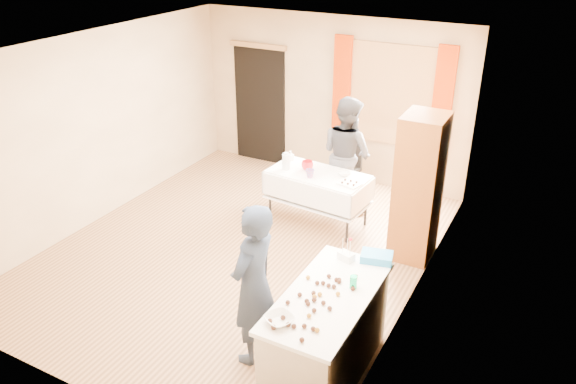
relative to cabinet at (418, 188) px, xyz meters
The scene contains 29 objects.
floor 2.39m from the cabinet, 154.82° to the right, with size 4.50×5.50×0.02m, color #9E7047.
ceiling 2.77m from the cabinet, 154.82° to the right, with size 4.50×5.50×0.02m, color white.
wall_back 2.72m from the cabinet, 137.48° to the left, with size 4.50×0.02×2.60m, color tan.
wall_front 4.21m from the cabinet, 118.30° to the right, with size 4.50×0.02×2.60m, color tan.
wall_left 4.37m from the cabinet, 167.59° to the right, with size 0.02×5.50×2.60m, color tan.
wall_right 1.04m from the cabinet, 73.90° to the right, with size 0.02×5.50×2.60m, color tan.
window_frame 2.12m from the cabinet, 119.02° to the left, with size 1.32×0.06×1.52m, color olive.
window_pane 2.11m from the cabinet, 119.23° to the left, with size 1.20×0.02×1.40m, color white.
curtain_left 2.54m from the cabinet, 135.58° to the left, with size 0.28×0.06×1.65m, color #A22800.
curtain_right 1.84m from the cabinet, 96.90° to the left, with size 0.28×0.06×1.65m, color #A22800.
doorway 3.75m from the cabinet, 151.39° to the left, with size 0.95×0.04×2.00m, color black.
door_lintel 3.89m from the cabinet, 151.79° to the left, with size 1.05×0.06×0.08m, color olive.
cabinet is the anchor object (origin of this frame).
counter 2.50m from the cabinet, 92.34° to the right, with size 0.71×1.50×0.91m.
party_table 1.52m from the cabinet, behind, with size 1.45×0.84×0.75m.
chair 2.02m from the cabinet, 139.44° to the left, with size 0.47×0.47×0.92m.
girl 2.66m from the cabinet, 107.88° to the right, with size 0.42×0.62×1.65m, color #1A2438.
woman 1.52m from the cabinet, 147.26° to the left, with size 1.01×0.92×1.68m, color black.
soda_can 2.25m from the cabinet, 88.60° to the right, with size 0.07×0.07×0.12m, color #0B9D56.
mixing_bowl 2.99m from the cabinet, 95.73° to the right, with size 0.31×0.31×0.06m, color white.
foam_block 1.87m from the cabinet, 95.43° to the right, with size 0.15×0.10×0.08m, color white.
blue_basket 1.73m from the cabinet, 87.08° to the right, with size 0.30×0.20×0.08m, color #207BBD.
pitcher 1.89m from the cabinet, behind, with size 0.11×0.11×0.22m, color silver.
cup_red 1.64m from the cabinet, behind, with size 0.17×0.17×0.13m, color red.
cup_rainbow 1.48m from the cabinet, behind, with size 0.13×0.13×0.11m, color red.
small_bowl 1.15m from the cabinet, 164.82° to the left, with size 0.21×0.21×0.05m, color white.
pastry_tray 0.94m from the cabinet, behind, with size 0.28×0.20×0.02m, color white.
bottle 2.02m from the cabinet, 168.16° to the left, with size 0.09×0.09×0.15m, color white.
cake_balls 2.61m from the cabinet, 93.26° to the right, with size 0.47×1.04×0.04m.
Camera 1 is at (3.46, -5.24, 3.89)m, focal length 35.00 mm.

